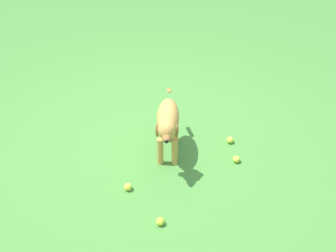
% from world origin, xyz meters
% --- Properties ---
extents(ground, '(14.00, 14.00, 0.00)m').
position_xyz_m(ground, '(0.00, 0.00, 0.00)').
color(ground, '#478438').
extents(dog, '(0.29, 0.85, 0.58)m').
position_xyz_m(dog, '(-0.25, 0.07, 0.38)').
color(dog, '#C69347').
rests_on(dog, ground).
extents(tennis_ball_0, '(0.07, 0.07, 0.07)m').
position_xyz_m(tennis_ball_0, '(-0.88, 0.05, 0.03)').
color(tennis_ball_0, '#CDD840').
rests_on(tennis_ball_0, ground).
extents(tennis_ball_1, '(0.07, 0.07, 0.07)m').
position_xyz_m(tennis_ball_1, '(-0.01, 0.58, 0.03)').
color(tennis_ball_1, '#D0DB3F').
rests_on(tennis_ball_1, ground).
extents(tennis_ball_2, '(0.07, 0.07, 0.07)m').
position_xyz_m(tennis_ball_2, '(-0.35, 0.88, 0.03)').
color(tennis_ball_2, '#C9DC38').
rests_on(tennis_ball_2, ground).
extents(tennis_ball_3, '(0.07, 0.07, 0.07)m').
position_xyz_m(tennis_ball_3, '(-0.80, -0.22, 0.03)').
color(tennis_ball_3, '#BFD741').
rests_on(tennis_ball_3, ground).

